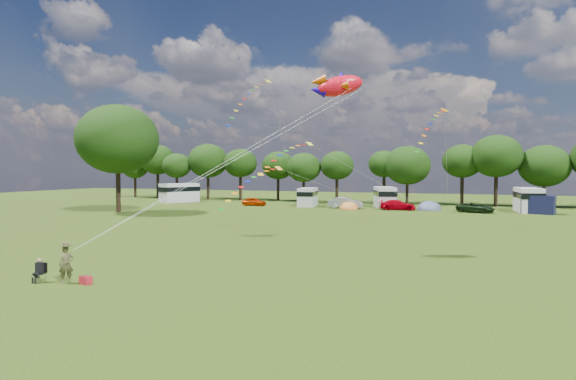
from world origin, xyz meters
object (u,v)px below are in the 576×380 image
(tent_greyblue, at_px, (429,210))
(camp_chair, at_px, (40,268))
(car_c, at_px, (398,205))
(campervan_a, at_px, (179,192))
(car_d, at_px, (475,208))
(campervan_c, at_px, (385,196))
(fish_kite, at_px, (336,86))
(car_b, at_px, (345,203))
(campervan_d, at_px, (528,199))
(campervan_b, at_px, (308,196))
(tent_orange, at_px, (349,209))
(car_a, at_px, (254,202))
(big_tree, at_px, (118,139))
(kite_flyer, at_px, (66,264))

(tent_greyblue, distance_m, camp_chair, 50.18)
(car_c, xyz_separation_m, campervan_a, (-35.16, 2.77, 0.98))
(car_c, xyz_separation_m, car_d, (9.45, -0.37, -0.04))
(campervan_a, bearing_deg, campervan_c, -64.60)
(tent_greyblue, relative_size, camp_chair, 3.16)
(car_c, distance_m, fish_kite, 35.56)
(campervan_a, height_order, camp_chair, campervan_a)
(car_b, relative_size, car_c, 0.99)
(car_d, relative_size, campervan_d, 0.72)
(car_d, height_order, campervan_a, campervan_a)
(car_c, distance_m, campervan_b, 13.37)
(car_d, distance_m, tent_orange, 15.75)
(car_a, bearing_deg, car_c, -87.13)
(big_tree, distance_m, car_c, 36.49)
(campervan_c, relative_size, tent_orange, 2.26)
(car_d, xyz_separation_m, campervan_c, (-11.76, 4.11, 0.92))
(campervan_a, height_order, fish_kite, fish_kite)
(car_b, xyz_separation_m, camp_chair, (-3.04, -47.04, -0.10))
(campervan_a, distance_m, campervan_d, 50.77)
(car_d, xyz_separation_m, tent_greyblue, (-5.60, 1.73, -0.60))
(car_b, relative_size, campervan_c, 0.69)
(tent_greyblue, bearing_deg, fish_kite, -95.01)
(car_a, distance_m, tent_orange, 14.56)
(car_d, distance_m, campervan_b, 22.77)
(fish_kite, bearing_deg, kite_flyer, -147.97)
(campervan_a, xyz_separation_m, fish_kite, (35.89, -36.92, 8.89))
(campervan_c, xyz_separation_m, fish_kite, (3.04, -37.90, 8.99))
(tent_orange, height_order, camp_chair, camp_chair)
(campervan_b, height_order, tent_greyblue, campervan_b)
(car_c, relative_size, car_d, 0.97)
(campervan_a, bearing_deg, tent_orange, -74.13)
(campervan_c, distance_m, tent_orange, 6.51)
(car_c, relative_size, tent_orange, 1.58)
(car_b, distance_m, camp_chair, 47.14)
(kite_flyer, relative_size, camp_chair, 1.56)
(campervan_d, relative_size, kite_flyer, 3.64)
(tent_orange, bearing_deg, fish_kite, -78.01)
(car_c, distance_m, campervan_c, 4.49)
(car_c, bearing_deg, car_a, 82.19)
(tent_greyblue, bearing_deg, campervan_b, 176.88)
(car_a, relative_size, campervan_a, 0.54)
(campervan_c, xyz_separation_m, campervan_d, (17.92, -1.01, 0.08))
(big_tree, xyz_separation_m, car_b, (24.87, 15.70, -8.25))
(tent_orange, bearing_deg, campervan_b, 153.12)
(tent_orange, bearing_deg, car_c, 10.86)
(camp_chair, bearing_deg, campervan_a, 101.96)
(kite_flyer, height_order, fish_kite, fish_kite)
(camp_chair, bearing_deg, campervan_c, 66.39)
(big_tree, distance_m, tent_orange, 30.75)
(tent_orange, bearing_deg, campervan_c, 51.34)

